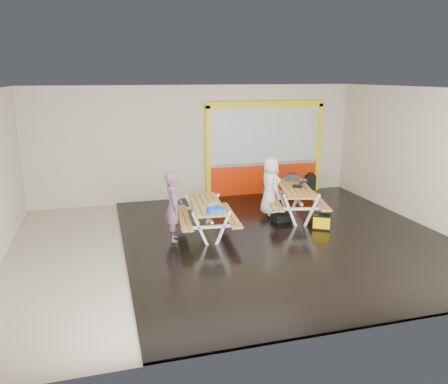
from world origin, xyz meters
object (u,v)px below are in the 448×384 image
object	(u,v)px
person_left	(173,207)
dark_case	(281,218)
picnic_table_left	(207,211)
blue_pouch	(216,210)
fluke_bag	(322,222)
laptop_left	(209,207)
backpack	(310,181)
laptop_right	(299,185)
person_right	(270,186)
toolbox	(292,178)
picnic_table_right	(295,194)

from	to	relation	value
person_left	dark_case	distance (m)	3.09
picnic_table_left	dark_case	size ratio (longest dim) A/B	4.57
blue_pouch	fluke_bag	bearing A→B (deg)	6.11
laptop_left	dark_case	size ratio (longest dim) A/B	0.91
backpack	fluke_bag	distance (m)	2.10
picnic_table_left	dark_case	world-z (taller)	picnic_table_left
person_left	laptop_right	bearing A→B (deg)	-70.40
person_right	backpack	size ratio (longest dim) A/B	3.11
picnic_table_left	toolbox	size ratio (longest dim) A/B	4.89
picnic_table_right	backpack	distance (m)	1.13
picnic_table_right	person_right	bearing A→B (deg)	168.39
picnic_table_right	laptop_left	size ratio (longest dim) A/B	5.76
backpack	dark_case	world-z (taller)	backpack
toolbox	fluke_bag	xyz separation A→B (m)	(-0.01, -1.89, -0.72)
person_right	backpack	xyz separation A→B (m)	(1.49, 0.63, -0.11)
backpack	laptop_left	bearing A→B (deg)	-151.53
blue_pouch	fluke_bag	distance (m)	2.90
person_left	backpack	bearing A→B (deg)	-63.41
picnic_table_left	picnic_table_right	distance (m)	2.71
picnic_table_left	backpack	world-z (taller)	backpack
toolbox	backpack	xyz separation A→B (m)	(0.60, 0.04, -0.16)
person_right	toolbox	xyz separation A→B (m)	(0.89, 0.59, 0.05)
laptop_left	backpack	size ratio (longest dim) A/B	0.85
person_right	dark_case	world-z (taller)	person_right
laptop_left	backpack	world-z (taller)	backpack
backpack	fluke_bag	xyz separation A→B (m)	(-0.61, -1.93, -0.56)
picnic_table_left	toolbox	distance (m)	3.19
laptop_right	toolbox	size ratio (longest dim) A/B	1.17
laptop_left	dark_case	bearing A→B (deg)	21.19
dark_case	laptop_right	bearing A→B (deg)	26.02
picnic_table_right	fluke_bag	size ratio (longest dim) A/B	4.81
picnic_table_right	laptop_right	bearing A→B (deg)	8.87
picnic_table_right	backpack	bearing A→B (deg)	43.16
picnic_table_left	fluke_bag	xyz separation A→B (m)	(2.83, -0.48, -0.39)
person_left	fluke_bag	bearing A→B (deg)	-88.86
picnic_table_left	laptop_left	size ratio (longest dim) A/B	5.00
picnic_table_left	picnic_table_right	bearing A→B (deg)	14.58
person_right	laptop_right	size ratio (longest dim) A/B	3.05
picnic_table_left	person_left	distance (m)	0.89
person_left	laptop_right	xyz separation A→B (m)	(3.57, 0.90, 0.07)
person_left	toolbox	xyz separation A→B (m)	(3.68, 1.61, 0.11)
picnic_table_left	picnic_table_right	size ratio (longest dim) A/B	0.87
picnic_table_left	person_right	size ratio (longest dim) A/B	1.37
picnic_table_right	blue_pouch	bearing A→B (deg)	-150.73
person_left	blue_pouch	size ratio (longest dim) A/B	4.57
laptop_left	laptop_right	bearing A→B (deg)	22.30
person_right	fluke_bag	world-z (taller)	person_right
picnic_table_left	fluke_bag	world-z (taller)	picnic_table_left
toolbox	fluke_bag	distance (m)	2.02
backpack	laptop_right	bearing A→B (deg)	-133.04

